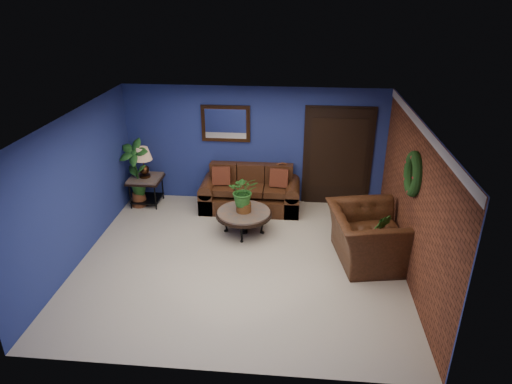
# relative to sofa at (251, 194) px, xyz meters

# --- Properties ---
(floor) EXTENTS (5.50, 5.50, 0.00)m
(floor) POSITION_rel_sofa_xyz_m (0.05, -2.08, -0.30)
(floor) COLOR beige
(floor) RESTS_ON ground
(wall_back) EXTENTS (5.50, 0.04, 2.50)m
(wall_back) POSITION_rel_sofa_xyz_m (0.05, 0.42, 0.95)
(wall_back) COLOR navy
(wall_back) RESTS_ON ground
(wall_left) EXTENTS (0.04, 5.00, 2.50)m
(wall_left) POSITION_rel_sofa_xyz_m (-2.70, -2.08, 0.95)
(wall_left) COLOR navy
(wall_left) RESTS_ON ground
(wall_right_brick) EXTENTS (0.04, 5.00, 2.50)m
(wall_right_brick) POSITION_rel_sofa_xyz_m (2.80, -2.08, 0.95)
(wall_right_brick) COLOR brown
(wall_right_brick) RESTS_ON ground
(ceiling) EXTENTS (5.50, 5.00, 0.02)m
(ceiling) POSITION_rel_sofa_xyz_m (0.05, -2.08, 2.20)
(ceiling) COLOR silver
(ceiling) RESTS_ON wall_back
(crown_molding) EXTENTS (0.03, 5.00, 0.14)m
(crown_molding) POSITION_rel_sofa_xyz_m (2.77, -2.08, 2.13)
(crown_molding) COLOR white
(crown_molding) RESTS_ON wall_right_brick
(wall_mirror) EXTENTS (1.02, 0.06, 0.77)m
(wall_mirror) POSITION_rel_sofa_xyz_m (-0.55, 0.38, 1.42)
(wall_mirror) COLOR #3E2210
(wall_mirror) RESTS_ON wall_back
(closet_door) EXTENTS (1.44, 0.06, 2.18)m
(closet_door) POSITION_rel_sofa_xyz_m (1.80, 0.39, 0.75)
(closet_door) COLOR black
(closet_door) RESTS_ON wall_back
(wreath) EXTENTS (0.16, 0.72, 0.72)m
(wreath) POSITION_rel_sofa_xyz_m (2.74, -2.03, 1.40)
(wreath) COLOR black
(wreath) RESTS_ON wall_right_brick
(sofa) EXTENTS (2.06, 0.89, 0.93)m
(sofa) POSITION_rel_sofa_xyz_m (0.00, 0.00, 0.00)
(sofa) COLOR #4B2515
(sofa) RESTS_ON ground
(coffee_table) EXTENTS (1.06, 1.06, 0.46)m
(coffee_table) POSITION_rel_sofa_xyz_m (-0.01, -1.11, 0.09)
(coffee_table) COLOR #544E49
(coffee_table) RESTS_ON ground
(end_table) EXTENTS (0.68, 0.68, 0.62)m
(end_table) POSITION_rel_sofa_xyz_m (-2.25, -0.03, 0.17)
(end_table) COLOR #544E49
(end_table) RESTS_ON ground
(table_lamp) EXTENTS (0.38, 0.38, 0.64)m
(table_lamp) POSITION_rel_sofa_xyz_m (-2.25, -0.03, 0.73)
(table_lamp) COLOR #3E2210
(table_lamp) RESTS_ON end_table
(side_chair) EXTENTS (0.51, 0.51, 0.99)m
(side_chair) POSITION_rel_sofa_xyz_m (0.67, 0.04, 0.25)
(side_chair) COLOR #522917
(side_chair) RESTS_ON ground
(armchair) EXTENTS (1.45, 1.59, 0.91)m
(armchair) POSITION_rel_sofa_xyz_m (2.20, -1.84, 0.15)
(armchair) COLOR #4B2515
(armchair) RESTS_ON ground
(coffee_plant) EXTENTS (0.60, 0.54, 0.73)m
(coffee_plant) POSITION_rel_sofa_xyz_m (-0.01, -1.11, 0.55)
(coffee_plant) COLOR brown
(coffee_plant) RESTS_ON coffee_table
(floor_plant) EXTENTS (0.39, 0.32, 0.85)m
(floor_plant) POSITION_rel_sofa_xyz_m (2.40, -1.71, 0.14)
(floor_plant) COLOR brown
(floor_plant) RESTS_ON ground
(tall_plant) EXTENTS (0.74, 0.60, 1.47)m
(tall_plant) POSITION_rel_sofa_xyz_m (-2.40, -0.13, 0.49)
(tall_plant) COLOR brown
(tall_plant) RESTS_ON ground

